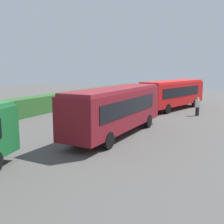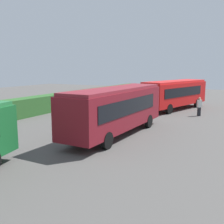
{
  "view_description": "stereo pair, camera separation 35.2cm",
  "coord_description": "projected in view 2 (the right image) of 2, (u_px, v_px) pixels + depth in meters",
  "views": [
    {
      "loc": [
        -17.76,
        -8.14,
        4.62
      ],
      "look_at": [
        -0.8,
        0.27,
        1.49
      ],
      "focal_mm": 43.75,
      "sensor_mm": 36.0,
      "label": 1
    },
    {
      "loc": [
        -17.6,
        -8.46,
        4.62
      ],
      "look_at": [
        -0.8,
        0.27,
        1.49
      ],
      "focal_mm": 43.75,
      "sensor_mm": 36.0,
      "label": 2
    }
  ],
  "objects": [
    {
      "name": "hedge_row",
      "position": [
        16.0,
        109.0,
        24.65
      ],
      "size": [
        54.3,
        1.66,
        1.73
      ],
      "primitive_type": "cube",
      "color": "#2D5D28",
      "rests_on": "ground_plane"
    },
    {
      "name": "person_right",
      "position": [
        148.0,
        101.0,
        30.07
      ],
      "size": [
        0.52,
        0.5,
        1.69
      ],
      "rotation": [
        0.0,
        0.0,
        0.87
      ],
      "color": "maroon",
      "rests_on": "ground_plane"
    },
    {
      "name": "ground_plane",
      "position": [
        120.0,
        131.0,
        20.01
      ],
      "size": [
        84.6,
        84.6,
        0.0
      ],
      "primitive_type": "plane",
      "color": "#514F4C"
    },
    {
      "name": "traffic_cone",
      "position": [
        106.0,
        107.0,
        29.51
      ],
      "size": [
        0.36,
        0.36,
        0.6
      ],
      "primitive_type": "cone",
      "color": "orange",
      "rests_on": "ground_plane"
    },
    {
      "name": "person_center",
      "position": [
        199.0,
        106.0,
        25.89
      ],
      "size": [
        0.44,
        0.46,
        1.78
      ],
      "rotation": [
        0.0,
        0.0,
        0.68
      ],
      "color": "black",
      "rests_on": "ground_plane"
    },
    {
      "name": "bus_maroon",
      "position": [
        116.0,
        108.0,
        18.52
      ],
      "size": [
        10.46,
        2.74,
        3.24
      ],
      "rotation": [
        0.0,
        0.0,
        -0.03
      ],
      "color": "maroon",
      "rests_on": "ground_plane"
    },
    {
      "name": "bus_red",
      "position": [
        175.0,
        93.0,
        29.84
      ],
      "size": [
        10.17,
        5.01,
        3.14
      ],
      "rotation": [
        0.0,
        0.0,
        -0.27
      ],
      "color": "red",
      "rests_on": "ground_plane"
    }
  ]
}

